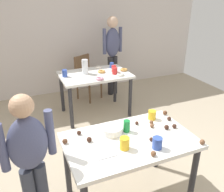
# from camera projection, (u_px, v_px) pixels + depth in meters

# --- Properties ---
(ground_plane) EXTENTS (6.40, 6.40, 0.00)m
(ground_plane) POSITION_uv_depth(u_px,v_px,m) (132.00, 192.00, 2.63)
(ground_plane) COLOR tan
(wall_back) EXTENTS (6.40, 0.10, 2.60)m
(wall_back) POSITION_uv_depth(u_px,v_px,m) (60.00, 30.00, 4.79)
(wall_back) COLOR silver
(wall_back) RESTS_ON ground_plane
(dining_table_near) EXTENTS (1.22, 0.75, 0.75)m
(dining_table_near) POSITION_uv_depth(u_px,v_px,m) (129.00, 148.00, 2.29)
(dining_table_near) COLOR white
(dining_table_near) RESTS_ON ground_plane
(dining_table_far) EXTENTS (1.15, 0.77, 0.75)m
(dining_table_far) POSITION_uv_depth(u_px,v_px,m) (95.00, 80.00, 4.06)
(dining_table_far) COLOR white
(dining_table_far) RESTS_ON ground_plane
(chair_far_table) EXTENTS (0.54, 0.54, 0.87)m
(chair_far_table) POSITION_uv_depth(u_px,v_px,m) (86.00, 75.00, 4.76)
(chair_far_table) COLOR brown
(chair_far_table) RESTS_ON ground_plane
(person_girl_near) EXTENTS (0.45, 0.26, 1.35)m
(person_girl_near) POSITION_uv_depth(u_px,v_px,m) (30.00, 157.00, 1.95)
(person_girl_near) COLOR #383D4C
(person_girl_near) RESTS_ON ground_plane
(person_adult_far) EXTENTS (0.45, 0.26, 1.59)m
(person_adult_far) POSITION_uv_depth(u_px,v_px,m) (113.00, 49.00, 4.75)
(person_adult_far) COLOR #28282D
(person_adult_far) RESTS_ON ground_plane
(mixing_bowl) EXTENTS (0.21, 0.21, 0.07)m
(mixing_bowl) POSITION_uv_depth(u_px,v_px,m) (112.00, 130.00, 2.33)
(mixing_bowl) COLOR white
(mixing_bowl) RESTS_ON dining_table_near
(soda_can) EXTENTS (0.07, 0.07, 0.12)m
(soda_can) POSITION_uv_depth(u_px,v_px,m) (127.00, 126.00, 2.35)
(soda_can) COLOR #198438
(soda_can) RESTS_ON dining_table_near
(fork_near) EXTENTS (0.17, 0.02, 0.01)m
(fork_near) POSITION_uv_depth(u_px,v_px,m) (108.00, 157.00, 2.00)
(fork_near) COLOR silver
(fork_near) RESTS_ON dining_table_near
(cup_near_0) EXTENTS (0.09, 0.09, 0.11)m
(cup_near_0) POSITION_uv_depth(u_px,v_px,m) (157.00, 143.00, 2.10)
(cup_near_0) COLOR #3351B2
(cup_near_0) RESTS_ON dining_table_near
(cup_near_1) EXTENTS (0.09, 0.09, 0.11)m
(cup_near_1) POSITION_uv_depth(u_px,v_px,m) (125.00, 143.00, 2.09)
(cup_near_1) COLOR yellow
(cup_near_1) RESTS_ON dining_table_near
(cup_near_2) EXTENTS (0.08, 0.08, 0.10)m
(cup_near_2) POSITION_uv_depth(u_px,v_px,m) (152.00, 115.00, 2.59)
(cup_near_2) COLOR yellow
(cup_near_2) RESTS_ON dining_table_near
(cake_ball_0) EXTENTS (0.05, 0.05, 0.05)m
(cake_ball_0) POSITION_uv_depth(u_px,v_px,m) (153.00, 154.00, 2.02)
(cake_ball_0) COLOR brown
(cake_ball_0) RESTS_ON dining_table_near
(cake_ball_1) EXTENTS (0.05, 0.05, 0.05)m
(cake_ball_1) POSITION_uv_depth(u_px,v_px,m) (174.00, 126.00, 2.42)
(cake_ball_1) COLOR #3D2319
(cake_ball_1) RESTS_ON dining_table_near
(cake_ball_2) EXTENTS (0.04, 0.04, 0.04)m
(cake_ball_2) POSITION_uv_depth(u_px,v_px,m) (152.00, 126.00, 2.44)
(cake_ball_2) COLOR brown
(cake_ball_2) RESTS_ON dining_table_near
(cake_ball_3) EXTENTS (0.04, 0.04, 0.04)m
(cake_ball_3) POSITION_uv_depth(u_px,v_px,m) (169.00, 119.00, 2.57)
(cake_ball_3) COLOR #3D2319
(cake_ball_3) RESTS_ON dining_table_near
(cake_ball_4) EXTENTS (0.05, 0.05, 0.05)m
(cake_ball_4) POSITION_uv_depth(u_px,v_px,m) (89.00, 139.00, 2.20)
(cake_ball_4) COLOR #3D2319
(cake_ball_4) RESTS_ON dining_table_near
(cake_ball_5) EXTENTS (0.04, 0.04, 0.04)m
(cake_ball_5) POSITION_uv_depth(u_px,v_px,m) (137.00, 123.00, 2.49)
(cake_ball_5) COLOR #3D2319
(cake_ball_5) RESTS_ON dining_table_near
(cake_ball_6) EXTENTS (0.05, 0.05, 0.05)m
(cake_ball_6) POSITION_uv_depth(u_px,v_px,m) (65.00, 141.00, 2.18)
(cake_ball_6) COLOR brown
(cake_ball_6) RESTS_ON dining_table_near
(cake_ball_7) EXTENTS (0.04, 0.04, 0.04)m
(cake_ball_7) POSITION_uv_depth(u_px,v_px,m) (151.00, 139.00, 2.22)
(cake_ball_7) COLOR #3D2319
(cake_ball_7) RESTS_ON dining_table_near
(cake_ball_8) EXTENTS (0.05, 0.05, 0.05)m
(cake_ball_8) POSITION_uv_depth(u_px,v_px,m) (167.00, 127.00, 2.40)
(cake_ball_8) COLOR #3D2319
(cake_ball_8) RESTS_ON dining_table_near
(cake_ball_9) EXTENTS (0.04, 0.04, 0.04)m
(cake_ball_9) POSITION_uv_depth(u_px,v_px,m) (79.00, 133.00, 2.31)
(cake_ball_9) COLOR #3D2319
(cake_ball_9) RESTS_ON dining_table_near
(cake_ball_10) EXTENTS (0.05, 0.05, 0.05)m
(cake_ball_10) POSITION_uv_depth(u_px,v_px,m) (202.00, 142.00, 2.17)
(cake_ball_10) COLOR brown
(cake_ball_10) RESTS_ON dining_table_near
(cake_ball_11) EXTENTS (0.04, 0.04, 0.04)m
(cake_ball_11) POSITION_uv_depth(u_px,v_px,m) (151.00, 122.00, 2.50)
(cake_ball_11) COLOR brown
(cake_ball_11) RESTS_ON dining_table_near
(cake_ball_12) EXTENTS (0.05, 0.05, 0.05)m
(cake_ball_12) POSITION_uv_depth(u_px,v_px,m) (165.00, 113.00, 2.68)
(cake_ball_12) COLOR brown
(cake_ball_12) RESTS_ON dining_table_near
(pitcher_far) EXTENTS (0.10, 0.10, 0.24)m
(pitcher_far) POSITION_uv_depth(u_px,v_px,m) (85.00, 67.00, 3.97)
(pitcher_far) COLOR white
(pitcher_far) RESTS_ON dining_table_far
(cup_far_0) EXTENTS (0.08, 0.08, 0.11)m
(cup_far_0) POSITION_uv_depth(u_px,v_px,m) (114.00, 69.00, 4.09)
(cup_far_0) COLOR red
(cup_far_0) RESTS_ON dining_table_far
(cup_far_1) EXTENTS (0.09, 0.09, 0.11)m
(cup_far_1) POSITION_uv_depth(u_px,v_px,m) (115.00, 71.00, 3.97)
(cup_far_1) COLOR red
(cup_far_1) RESTS_ON dining_table_far
(cup_far_2) EXTENTS (0.08, 0.08, 0.12)m
(cup_far_2) POSITION_uv_depth(u_px,v_px,m) (65.00, 73.00, 3.85)
(cup_far_2) COLOR #3351B2
(cup_far_2) RESTS_ON dining_table_far
(cup_far_3) EXTENTS (0.07, 0.07, 0.10)m
(cup_far_3) POSITION_uv_depth(u_px,v_px,m) (112.00, 65.00, 4.30)
(cup_far_3) COLOR #3351B2
(cup_far_3) RESTS_ON dining_table_far
(donut_far_0) EXTENTS (0.10, 0.10, 0.03)m
(donut_far_0) POSITION_uv_depth(u_px,v_px,m) (62.00, 72.00, 4.04)
(donut_far_0) COLOR white
(donut_far_0) RESTS_ON dining_table_far
(donut_far_1) EXTENTS (0.13, 0.13, 0.04)m
(donut_far_1) POSITION_uv_depth(u_px,v_px,m) (120.00, 74.00, 3.92)
(donut_far_1) COLOR white
(donut_far_1) RESTS_ON dining_table_far
(donut_far_2) EXTENTS (0.13, 0.13, 0.04)m
(donut_far_2) POSITION_uv_depth(u_px,v_px,m) (102.00, 71.00, 4.07)
(donut_far_2) COLOR gold
(donut_far_2) RESTS_ON dining_table_far
(donut_far_3) EXTENTS (0.13, 0.13, 0.04)m
(donut_far_3) POSITION_uv_depth(u_px,v_px,m) (124.00, 70.00, 4.15)
(donut_far_3) COLOR gold
(donut_far_3) RESTS_ON dining_table_far
(donut_far_4) EXTENTS (0.12, 0.12, 0.03)m
(donut_far_4) POSITION_uv_depth(u_px,v_px,m) (98.00, 67.00, 4.30)
(donut_far_4) COLOR white
(donut_far_4) RESTS_ON dining_table_far
(donut_far_5) EXTENTS (0.12, 0.12, 0.04)m
(donut_far_5) POSITION_uv_depth(u_px,v_px,m) (100.00, 79.00, 3.74)
(donut_far_5) COLOR pink
(donut_far_5) RESTS_ON dining_table_far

